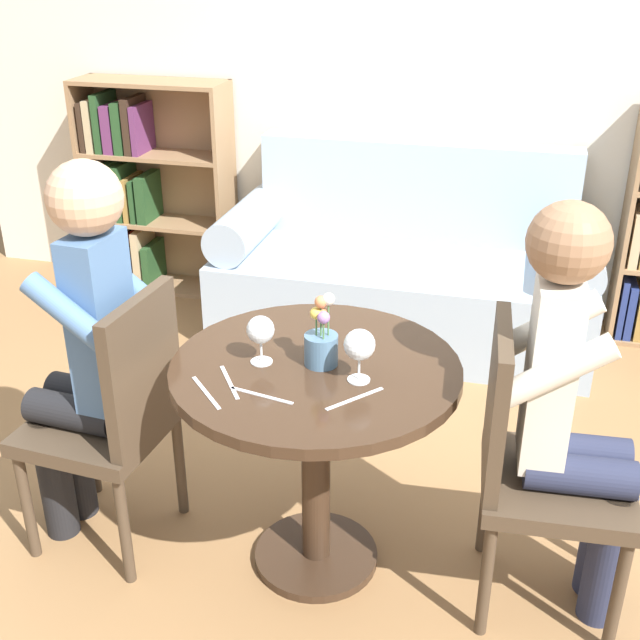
# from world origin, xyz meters

# --- Properties ---
(ground_plane) EXTENTS (16.00, 16.00, 0.00)m
(ground_plane) POSITION_xyz_m (0.00, 0.00, 0.00)
(ground_plane) COLOR olive
(back_wall) EXTENTS (5.20, 0.05, 2.70)m
(back_wall) POSITION_xyz_m (0.00, 2.16, 1.35)
(back_wall) COLOR silver
(back_wall) RESTS_ON ground_plane
(round_table) EXTENTS (0.85, 0.85, 0.73)m
(round_table) POSITION_xyz_m (0.00, 0.00, 0.56)
(round_table) COLOR #382619
(round_table) RESTS_ON ground_plane
(couch) EXTENTS (1.82, 0.80, 0.92)m
(couch) POSITION_xyz_m (0.00, 1.73, 0.31)
(couch) COLOR #9EB2C6
(couch) RESTS_ON ground_plane
(bookshelf_left) EXTENTS (0.83, 0.28, 1.16)m
(bookshelf_left) POSITION_xyz_m (-1.53, 1.99, 0.56)
(bookshelf_left) COLOR #93704C
(bookshelf_left) RESTS_ON ground_plane
(chair_left) EXTENTS (0.45, 0.45, 0.90)m
(chair_left) POSITION_xyz_m (-0.64, -0.05, 0.49)
(chair_left) COLOR #473828
(chair_left) RESTS_ON ground_plane
(chair_right) EXTENTS (0.45, 0.45, 0.90)m
(chair_right) POSITION_xyz_m (0.64, 0.01, 0.49)
(chair_right) COLOR #473828
(chair_right) RESTS_ON ground_plane
(person_left) EXTENTS (0.43, 0.36, 1.30)m
(person_left) POSITION_xyz_m (-0.72, -0.04, 0.70)
(person_left) COLOR black
(person_left) RESTS_ON ground_plane
(person_right) EXTENTS (0.43, 0.36, 1.26)m
(person_right) POSITION_xyz_m (0.72, 0.02, 0.68)
(person_right) COLOR #282D47
(person_right) RESTS_ON ground_plane
(wine_glass_left) EXTENTS (0.08, 0.08, 0.15)m
(wine_glass_left) POSITION_xyz_m (-0.16, -0.02, 0.83)
(wine_glass_left) COLOR white
(wine_glass_left) RESTS_ON round_table
(wine_glass_right) EXTENTS (0.09, 0.09, 0.16)m
(wine_glass_right) POSITION_xyz_m (0.14, -0.06, 0.83)
(wine_glass_right) COLOR white
(wine_glass_right) RESTS_ON round_table
(flower_vase) EXTENTS (0.10, 0.10, 0.22)m
(flower_vase) POSITION_xyz_m (0.01, 0.01, 0.80)
(flower_vase) COLOR slate
(flower_vase) RESTS_ON round_table
(knife_left_setting) EXTENTS (0.14, 0.15, 0.00)m
(knife_left_setting) POSITION_xyz_m (-0.25, -0.23, 0.73)
(knife_left_setting) COLOR silver
(knife_left_setting) RESTS_ON round_table
(fork_left_setting) EXTENTS (0.19, 0.05, 0.00)m
(fork_left_setting) POSITION_xyz_m (-0.10, -0.20, 0.73)
(fork_left_setting) COLOR silver
(fork_left_setting) RESTS_ON round_table
(knife_right_setting) EXTENTS (0.13, 0.15, 0.00)m
(knife_right_setting) POSITION_xyz_m (0.15, -0.16, 0.73)
(knife_right_setting) COLOR silver
(knife_right_setting) RESTS_ON round_table
(fork_right_setting) EXTENTS (0.11, 0.16, 0.00)m
(fork_right_setting) POSITION_xyz_m (-0.21, -0.16, 0.73)
(fork_right_setting) COLOR silver
(fork_right_setting) RESTS_ON round_table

